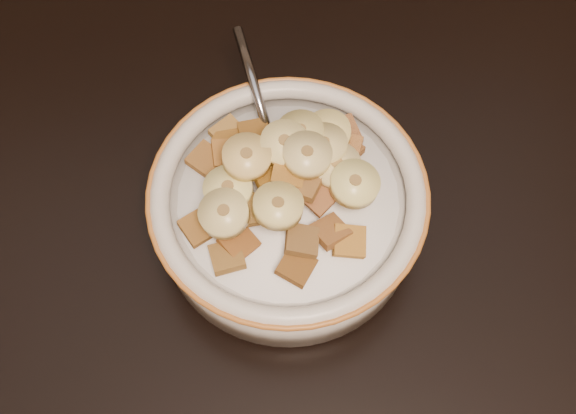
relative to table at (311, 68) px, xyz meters
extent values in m
cube|color=#422816|center=(0.00, 0.00, -0.78)|extent=(4.00, 4.50, 0.10)
cube|color=black|center=(0.00, 0.00, 0.00)|extent=(1.44, 0.96, 0.04)
cylinder|color=silver|center=(-0.04, -0.15, 0.04)|extent=(0.17, 0.17, 0.04)
cylinder|color=white|center=(-0.04, -0.15, 0.06)|extent=(0.14, 0.14, 0.00)
ellipsoid|color=gray|center=(-0.05, -0.12, 0.07)|extent=(0.04, 0.05, 0.01)
cube|color=olive|center=(-0.03, -0.12, 0.07)|extent=(0.03, 0.03, 0.01)
cube|color=brown|center=(-0.09, -0.11, 0.07)|extent=(0.03, 0.03, 0.01)
cube|color=brown|center=(-0.06, -0.10, 0.07)|extent=(0.02, 0.02, 0.01)
cube|color=brown|center=(-0.04, -0.15, 0.09)|extent=(0.03, 0.03, 0.01)
cube|color=brown|center=(-0.03, -0.15, 0.09)|extent=(0.03, 0.03, 0.01)
cube|color=olive|center=(-0.01, -0.19, 0.07)|extent=(0.02, 0.02, 0.01)
cube|color=#975519|center=(-0.04, -0.11, 0.07)|extent=(0.03, 0.03, 0.01)
cube|color=#9D6536|center=(0.00, -0.12, 0.07)|extent=(0.03, 0.03, 0.01)
cube|color=brown|center=(0.00, -0.12, 0.07)|extent=(0.03, 0.03, 0.01)
cube|color=brown|center=(-0.04, -0.20, 0.07)|extent=(0.03, 0.03, 0.01)
cube|color=olive|center=(-0.02, -0.12, 0.08)|extent=(0.03, 0.03, 0.01)
cube|color=brown|center=(-0.03, -0.14, 0.09)|extent=(0.03, 0.03, 0.01)
cube|color=brown|center=(-0.07, -0.16, 0.08)|extent=(0.02, 0.02, 0.01)
cube|color=#99571D|center=(-0.08, -0.12, 0.07)|extent=(0.02, 0.02, 0.01)
cube|color=#976018|center=(-0.07, -0.10, 0.07)|extent=(0.03, 0.03, 0.01)
cube|color=brown|center=(-0.05, -0.15, 0.09)|extent=(0.02, 0.02, 0.01)
cube|color=brown|center=(-0.04, -0.19, 0.08)|extent=(0.02, 0.02, 0.01)
cube|color=brown|center=(-0.10, -0.16, 0.07)|extent=(0.03, 0.03, 0.01)
cube|color=brown|center=(0.00, -0.14, 0.07)|extent=(0.03, 0.03, 0.01)
cube|color=brown|center=(-0.02, -0.16, 0.08)|extent=(0.03, 0.03, 0.01)
cube|color=brown|center=(-0.07, -0.10, 0.07)|extent=(0.03, 0.03, 0.01)
cube|color=#8F571B|center=(-0.02, -0.13, 0.08)|extent=(0.02, 0.02, 0.01)
cube|color=brown|center=(-0.02, -0.18, 0.07)|extent=(0.03, 0.03, 0.01)
cube|color=#945B31|center=(0.00, -0.11, 0.07)|extent=(0.02, 0.03, 0.01)
cube|color=brown|center=(-0.07, -0.13, 0.07)|extent=(0.03, 0.02, 0.01)
cube|color=olive|center=(-0.09, -0.19, 0.07)|extent=(0.02, 0.02, 0.01)
cube|color=brown|center=(-0.08, -0.18, 0.07)|extent=(0.03, 0.03, 0.01)
cylinder|color=#FEE089|center=(-0.01, -0.11, 0.08)|extent=(0.04, 0.04, 0.02)
cylinder|color=#F6E27D|center=(-0.04, -0.13, 0.09)|extent=(0.03, 0.03, 0.01)
cylinder|color=#E8D77D|center=(-0.08, -0.17, 0.09)|extent=(0.04, 0.04, 0.01)
cylinder|color=#DAC17A|center=(-0.01, -0.14, 0.09)|extent=(0.03, 0.03, 0.01)
cylinder|color=#E6DA87|center=(-0.03, -0.14, 0.09)|extent=(0.04, 0.04, 0.01)
cylinder|color=tan|center=(-0.07, -0.13, 0.09)|extent=(0.03, 0.03, 0.01)
cylinder|color=#E2D572|center=(-0.08, -0.15, 0.08)|extent=(0.04, 0.04, 0.01)
cylinder|color=#CBB687|center=(-0.02, -0.13, 0.09)|extent=(0.04, 0.04, 0.01)
cylinder|color=#E9DD74|center=(0.00, -0.16, 0.09)|extent=(0.04, 0.04, 0.01)
cylinder|color=#D0C477|center=(-0.05, -0.17, 0.09)|extent=(0.03, 0.03, 0.02)
cylinder|color=#CBBD71|center=(-0.03, -0.12, 0.09)|extent=(0.04, 0.04, 0.01)
camera|label=1|loc=(-0.07, -0.36, 0.48)|focal=45.00mm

